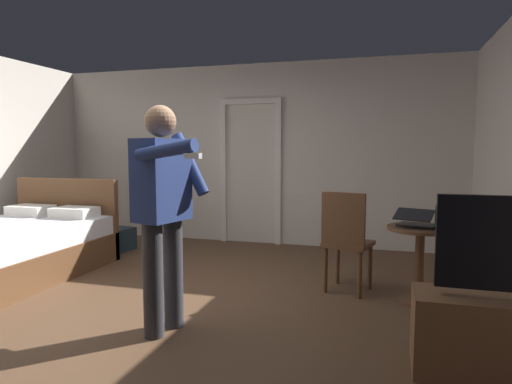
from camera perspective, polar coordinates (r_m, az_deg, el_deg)
The scene contains 10 objects.
ground_plane at distance 4.16m, azimuth -12.92°, elevation -14.19°, with size 6.68×6.68×0.00m, color brown.
wall_back at distance 6.62m, azimuth -0.75°, elevation 4.87°, with size 6.31×0.12×2.63m, color silver.
doorway_frame at distance 6.53m, azimuth -0.70°, elevation 4.03°, with size 0.93×0.08×2.13m.
bed at distance 5.59m, azimuth -29.19°, elevation -6.43°, with size 1.48×2.10×1.02m.
side_table at distance 4.28m, azimuth 20.37°, elevation -7.33°, with size 0.58×0.58×0.70m.
laptop at distance 4.18m, azimuth 19.95°, elevation -3.61°, with size 0.40×0.41×0.17m.
bottle_on_table at distance 4.15m, azimuth 22.54°, elevation -2.97°, with size 0.06×0.06×0.26m.
wooden_chair at distance 4.36m, azimuth 11.55°, elevation -5.79°, with size 0.51×0.51×0.99m.
person_blue_shirt at distance 3.37m, azimuth -11.89°, elevation -1.45°, with size 0.66×0.68×1.72m.
suitcase_dark at distance 6.49m, azimuth -17.99°, elevation -5.75°, with size 0.53×0.37×0.31m, color #1E2D38.
Camera 1 is at (1.93, -3.41, 1.39)m, focal length 30.98 mm.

